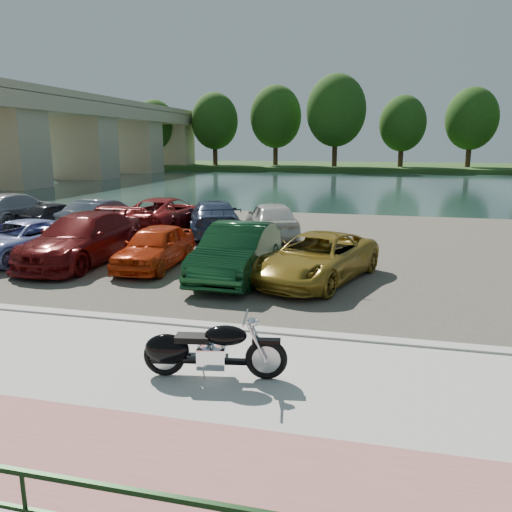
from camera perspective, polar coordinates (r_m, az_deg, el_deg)
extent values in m
plane|color=#595447|center=(8.68, -7.66, -13.26)|extent=(200.00, 200.00, 0.00)
cube|color=#BAB7AF|center=(7.84, -10.39, -15.97)|extent=(60.00, 6.00, 0.10)
cube|color=#A05F5A|center=(6.67, -15.95, -21.31)|extent=(60.00, 2.00, 0.01)
cube|color=#BAB7AF|center=(10.38, -3.68, -8.27)|extent=(60.00, 0.30, 0.14)
cube|color=#3E3A32|center=(18.86, 4.37, 1.19)|extent=(60.00, 18.00, 0.04)
cube|color=#1A302E|center=(47.49, 10.04, 7.99)|extent=(120.00, 40.00, 0.00)
cube|color=#1F4017|center=(79.38, 11.55, 9.99)|extent=(120.00, 24.00, 0.60)
cube|color=tan|center=(56.56, -20.43, 15.45)|extent=(7.00, 56.00, 1.40)
cube|color=tan|center=(56.63, -20.51, 16.45)|extent=(7.00, 56.00, 0.70)
cube|color=tan|center=(48.40, -26.74, 11.21)|extent=(6.00, 4.00, 7.20)
cube|color=tan|center=(58.14, -19.05, 11.89)|extent=(6.00, 4.00, 7.20)
cube|color=tan|center=(68.60, -13.60, 12.25)|extent=(6.00, 4.00, 7.20)
cube|color=tan|center=(79.50, -9.62, 12.45)|extent=(6.00, 4.00, 7.20)
cube|color=black|center=(5.18, -25.26, -21.43)|extent=(24.00, 0.05, 0.05)
cube|color=black|center=(5.40, -24.84, -24.80)|extent=(24.00, 0.04, 0.04)
cylinder|color=#352113|center=(79.03, -11.37, 11.83)|extent=(0.70, 0.70, 4.50)
ellipsoid|color=#15330D|center=(79.07, -11.48, 14.44)|extent=(6.30, 6.30, 7.56)
cylinder|color=#352113|center=(77.05, -4.69, 12.18)|extent=(0.70, 0.70, 4.95)
ellipsoid|color=#15330D|center=(77.12, -4.75, 15.13)|extent=(6.93, 6.93, 8.32)
cylinder|color=#352113|center=(76.12, 2.25, 12.38)|extent=(0.70, 0.70, 5.40)
ellipsoid|color=#15330D|center=(76.22, 2.28, 15.63)|extent=(7.56, 7.56, 9.07)
cylinder|color=#352113|center=(72.09, 9.00, 12.40)|extent=(0.70, 0.70, 5.85)
ellipsoid|color=#15330D|center=(72.23, 9.13, 16.11)|extent=(8.19, 8.19, 9.83)
cylinder|color=#352113|center=(73.32, 16.24, 11.53)|extent=(0.70, 0.70, 4.50)
ellipsoid|color=#15330D|center=(73.36, 16.42, 14.34)|extent=(6.30, 6.30, 7.56)
cylinder|color=#352113|center=(75.63, 23.15, 11.22)|extent=(0.70, 0.70, 4.95)
ellipsoid|color=#15330D|center=(75.70, 23.42, 14.20)|extent=(6.93, 6.93, 8.32)
torus|color=black|center=(8.09, 1.19, -11.70)|extent=(0.69, 0.23, 0.68)
torus|color=black|center=(8.34, -10.44, -11.16)|extent=(0.69, 0.23, 0.68)
cylinder|color=#B2B2B7|center=(8.09, 1.19, -11.70)|extent=(0.46, 0.13, 0.46)
cylinder|color=#B2B2B7|center=(8.34, -10.44, -11.16)|extent=(0.46, 0.13, 0.46)
cylinder|color=silver|center=(7.89, 0.13, -9.95)|extent=(0.33, 0.10, 0.63)
cylinder|color=silver|center=(8.07, 0.23, -9.41)|extent=(0.33, 0.10, 0.63)
cylinder|color=silver|center=(7.86, -1.21, -7.04)|extent=(0.16, 0.75, 0.04)
sphere|color=silver|center=(7.87, -0.48, -7.61)|extent=(0.18, 0.18, 0.16)
sphere|color=silver|center=(7.87, 0.03, -7.62)|extent=(0.13, 0.13, 0.11)
cube|color=black|center=(7.97, 1.20, -9.67)|extent=(0.47, 0.21, 0.06)
cube|color=black|center=(8.20, -4.71, -11.87)|extent=(1.20, 0.29, 0.08)
cube|color=silver|center=(8.18, -5.07, -11.40)|extent=(0.50, 0.39, 0.34)
cylinder|color=silver|center=(8.08, -4.39, -10.14)|extent=(0.27, 0.22, 0.27)
cylinder|color=silver|center=(8.11, -5.81, -10.08)|extent=(0.27, 0.22, 0.27)
ellipsoid|color=black|center=(8.00, -3.48, -9.06)|extent=(0.73, 0.46, 0.32)
cube|color=black|center=(8.11, -7.23, -9.30)|extent=(0.59, 0.36, 0.10)
ellipsoid|color=black|center=(8.28, -10.13, -10.43)|extent=(0.77, 0.45, 0.50)
cube|color=black|center=(8.32, -10.45, -10.85)|extent=(0.42, 0.24, 0.30)
cylinder|color=silver|center=(8.42, -6.93, -11.67)|extent=(1.10, 0.27, 0.09)
cylinder|color=silver|center=(8.39, -6.95, -11.17)|extent=(1.10, 0.27, 0.09)
cylinder|color=#B2B2B7|center=(8.13, -5.96, -13.30)|extent=(0.05, 0.14, 0.22)
imported|color=#9DA9E5|center=(18.19, -25.35, 1.64)|extent=(2.89, 4.84, 1.26)
imported|color=#5C0D0D|center=(16.91, -19.20, 1.90)|extent=(2.22, 5.34, 1.54)
imported|color=red|center=(15.66, -11.47, 1.07)|extent=(1.59, 3.83, 1.30)
imported|color=#0F371A|center=(14.12, -2.14, 0.53)|extent=(1.69, 4.65, 1.52)
imported|color=olive|center=(13.92, 6.94, -0.19)|extent=(3.60, 5.16, 1.31)
imported|color=gray|center=(25.73, -25.82, 4.82)|extent=(2.55, 5.41, 1.53)
imported|color=black|center=(24.07, -21.86, 4.35)|extent=(2.23, 3.83, 1.23)
imported|color=slate|center=(22.75, -17.11, 4.49)|extent=(2.08, 4.42, 1.40)
imported|color=maroon|center=(22.26, -10.26, 4.76)|extent=(2.60, 5.34, 1.46)
imported|color=navy|center=(20.82, -4.84, 4.38)|extent=(3.77, 5.44, 1.46)
imported|color=silver|center=(20.27, 1.76, 4.22)|extent=(3.22, 4.70, 1.49)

